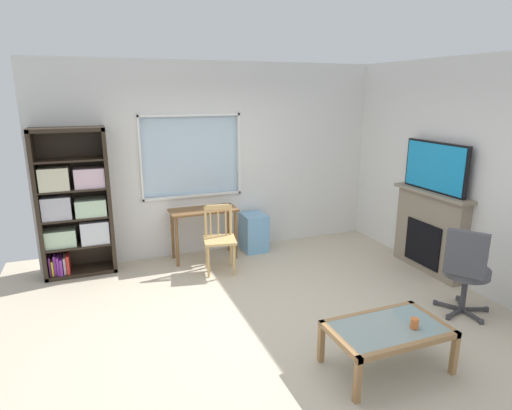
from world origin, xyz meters
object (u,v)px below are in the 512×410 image
object	(u,v)px
desk_under_window	(204,218)
bookshelf	(74,206)
tv	(435,167)
fireplace	(429,231)
office_chair	(466,268)
sippy_cup	(415,323)
plastic_drawer_unit	(254,232)
wooden_chair	(219,238)
coffee_table	(388,332)

from	to	relation	value
desk_under_window	bookshelf	bearing A→B (deg)	176.33
tv	fireplace	bearing A→B (deg)	0.00
fireplace	tv	distance (m)	0.88
office_chair	sippy_cup	distance (m)	1.30
desk_under_window	office_chair	bearing A→B (deg)	-50.08
fireplace	plastic_drawer_unit	bearing A→B (deg)	140.91
office_chair	wooden_chair	bearing A→B (deg)	135.03
sippy_cup	desk_under_window	bearing A→B (deg)	107.99
bookshelf	office_chair	world-z (taller)	bookshelf
plastic_drawer_unit	fireplace	bearing A→B (deg)	-39.09
tv	coffee_table	xyz separation A→B (m)	(-1.86, -1.58, -1.09)
wooden_chair	fireplace	world-z (taller)	fireplace
office_chair	coffee_table	distance (m)	1.45
wooden_chair	tv	world-z (taller)	tv
office_chair	fireplace	bearing A→B (deg)	64.74
bookshelf	office_chair	xyz separation A→B (m)	(3.90, -2.74, -0.37)
wooden_chair	sippy_cup	size ratio (longest dim) A/B	10.00
desk_under_window	fireplace	size ratio (longest dim) A/B	0.78
fireplace	tv	size ratio (longest dim) A/B	1.19
plastic_drawer_unit	sippy_cup	bearing A→B (deg)	-85.77
fireplace	sippy_cup	xyz separation A→B (m)	(-1.69, -1.68, -0.11)
bookshelf	tv	distance (m)	4.72
bookshelf	tv	bearing A→B (deg)	-20.26
wooden_chair	coffee_table	xyz separation A→B (m)	(0.76, -2.58, -0.12)
wooden_chair	sippy_cup	distance (m)	2.85
wooden_chair	plastic_drawer_unit	bearing A→B (deg)	38.30
coffee_table	fireplace	bearing A→B (deg)	39.98
bookshelf	desk_under_window	bearing A→B (deg)	-3.67
wooden_chair	sippy_cup	xyz separation A→B (m)	(0.95, -2.68, -0.01)
bookshelf	office_chair	distance (m)	4.78
desk_under_window	plastic_drawer_unit	distance (m)	0.86
tv	wooden_chair	bearing A→B (deg)	159.10
desk_under_window	tv	bearing A→B (deg)	-29.26
sippy_cup	bookshelf	bearing A→B (deg)	129.60
desk_under_window	coffee_table	distance (m)	3.22
wooden_chair	plastic_drawer_unit	size ratio (longest dim) A/B	1.56
office_chair	coffee_table	bearing A→B (deg)	-161.10
coffee_table	tv	bearing A→B (deg)	40.26
bookshelf	coffee_table	distance (m)	4.13
wooden_chair	bookshelf	bearing A→B (deg)	160.68
wooden_chair	sippy_cup	bearing A→B (deg)	-70.39
sippy_cup	tv	bearing A→B (deg)	45.13
desk_under_window	wooden_chair	xyz separation A→B (m)	(0.08, -0.51, -0.15)
tv	coffee_table	world-z (taller)	tv
bookshelf	desk_under_window	distance (m)	1.73
bookshelf	office_chair	bearing A→B (deg)	-35.11
bookshelf	tv	world-z (taller)	bookshelf
plastic_drawer_unit	bookshelf	bearing A→B (deg)	178.65
wooden_chair	tv	distance (m)	2.97
bookshelf	plastic_drawer_unit	bearing A→B (deg)	-1.35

